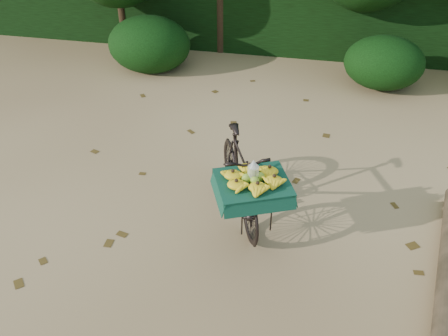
# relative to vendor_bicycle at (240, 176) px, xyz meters

# --- Properties ---
(ground) EXTENTS (80.00, 80.00, 0.00)m
(ground) POSITION_rel_vendor_bicycle_xyz_m (0.44, -0.26, -0.55)
(ground) COLOR tan
(ground) RESTS_ON ground
(vendor_bicycle) EXTENTS (1.30, 1.91, 1.08)m
(vendor_bicycle) POSITION_rel_vendor_bicycle_xyz_m (0.00, 0.00, 0.00)
(vendor_bicycle) COLOR black
(vendor_bicycle) RESTS_ON ground
(hedge_backdrop) EXTENTS (26.00, 1.80, 1.80)m
(hedge_backdrop) POSITION_rel_vendor_bicycle_xyz_m (0.44, 6.04, 0.35)
(hedge_backdrop) COLOR black
(hedge_backdrop) RESTS_ON ground
(bush_clumps) EXTENTS (8.80, 1.70, 0.90)m
(bush_clumps) POSITION_rel_vendor_bicycle_xyz_m (0.94, 4.04, -0.10)
(bush_clumps) COLOR black
(bush_clumps) RESTS_ON ground
(leaf_litter) EXTENTS (7.00, 7.30, 0.01)m
(leaf_litter) POSITION_rel_vendor_bicycle_xyz_m (0.44, 0.39, -0.55)
(leaf_litter) COLOR #4C3714
(leaf_litter) RESTS_ON ground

